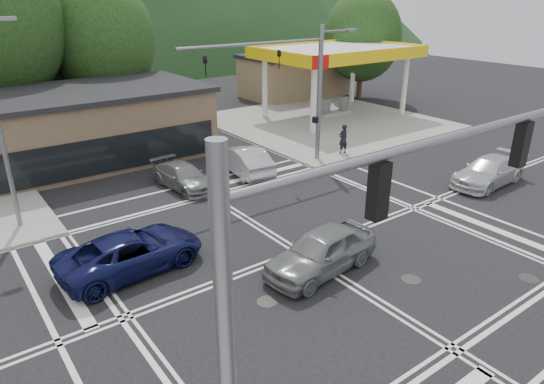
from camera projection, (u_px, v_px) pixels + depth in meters
ground at (298, 252)px, 19.42m from camera, size 120.00×120.00×0.00m
sidewalk_ne at (325, 122)px, 38.79m from camera, size 16.00×16.00×0.15m
gas_station_canopy at (337, 55)px, 38.73m from camera, size 12.32×8.34×5.75m
convenience_store at (295, 76)px, 48.28m from camera, size 10.00×6.00×3.80m
tree_n_c at (102, 39)px, 35.35m from camera, size 7.60×7.60×10.87m
tree_n_e at (44, 28)px, 36.43m from camera, size 8.40×8.40×11.98m
tree_ne at (363, 37)px, 45.26m from camera, size 7.20×7.20×9.99m
signal_mast_ne at (303, 80)px, 27.40m from camera, size 11.65×0.30×8.00m
signal_mast_sw at (321, 292)px, 7.86m from camera, size 9.14×0.28×8.00m
car_blue_west at (131, 252)px, 17.89m from camera, size 5.56×2.90×1.50m
car_grey_center at (321, 251)px, 17.82m from camera, size 4.98×2.47×1.63m
car_silver_east at (489, 171)px, 26.03m from camera, size 5.11×2.25×1.46m
car_queue_a at (244, 160)px, 27.65m from camera, size 2.25×4.94×1.57m
car_queue_b at (153, 127)px, 34.40m from camera, size 2.44×4.88×1.60m
car_northbound at (183, 176)px, 25.59m from camera, size 2.18×4.53×1.27m
pedestrian at (343, 139)px, 30.52m from camera, size 0.70×0.47×1.89m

